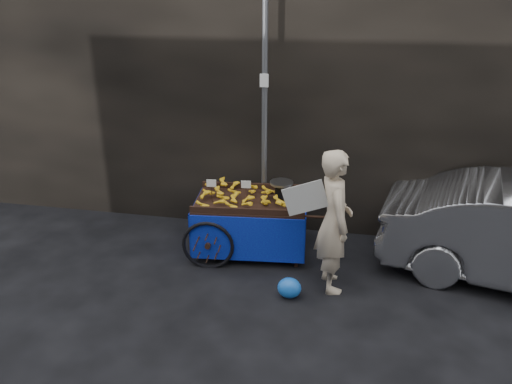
# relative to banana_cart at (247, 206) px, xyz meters

# --- Properties ---
(ground) EXTENTS (80.00, 80.00, 0.00)m
(ground) POSITION_rel_banana_cart_xyz_m (-0.15, -0.76, -0.72)
(ground) COLOR black
(ground) RESTS_ON ground
(building_wall) EXTENTS (13.50, 2.00, 5.00)m
(building_wall) POSITION_rel_banana_cart_xyz_m (0.24, 1.84, 1.78)
(building_wall) COLOR black
(building_wall) RESTS_ON ground
(street_pole) EXTENTS (0.12, 0.10, 4.00)m
(street_pole) POSITION_rel_banana_cart_xyz_m (0.15, 0.53, 1.29)
(street_pole) COLOR slate
(street_pole) RESTS_ON ground
(banana_cart) EXTENTS (2.22, 1.21, 1.16)m
(banana_cart) POSITION_rel_banana_cart_xyz_m (0.00, 0.00, 0.00)
(banana_cart) COLOR black
(banana_cart) RESTS_ON ground
(vendor) EXTENTS (0.96, 0.77, 1.85)m
(vendor) POSITION_rel_banana_cart_xyz_m (1.25, -0.69, 0.21)
(vendor) COLOR #C9B496
(vendor) RESTS_ON ground
(plastic_bag) EXTENTS (0.30, 0.24, 0.27)m
(plastic_bag) POSITION_rel_banana_cart_xyz_m (0.76, -1.06, -0.58)
(plastic_bag) COLOR blue
(plastic_bag) RESTS_ON ground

